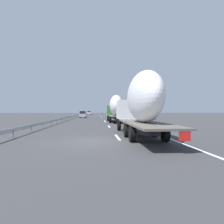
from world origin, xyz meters
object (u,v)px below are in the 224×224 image
car_white_van (89,113)px  truck_lead (115,107)px  car_silver_hatch (83,114)px  road_sign (118,110)px  truck_trailing (141,103)px

car_white_van → truck_lead: bearing=-173.9°
car_silver_hatch → road_sign: 10.90m
truck_trailing → car_white_van: truck_trailing is taller
truck_trailing → road_sign: size_ratio=3.98×
truck_lead → road_sign: size_ratio=3.79×
truck_lead → truck_trailing: (-20.05, 0.00, 0.04)m
truck_lead → truck_trailing: size_ratio=0.95×
truck_lead → car_silver_hatch: bearing=19.0°
truck_trailing → car_silver_hatch: truck_trailing is taller
truck_trailing → car_silver_hatch: (41.19, 7.26, -1.70)m
truck_trailing → car_white_van: bearing=4.7°
car_silver_hatch → car_white_van: bearing=0.0°
road_sign → car_white_van: bearing=13.2°
truck_lead → car_silver_hatch: (21.14, 7.26, -1.67)m
car_silver_hatch → road_sign: road_sign is taller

